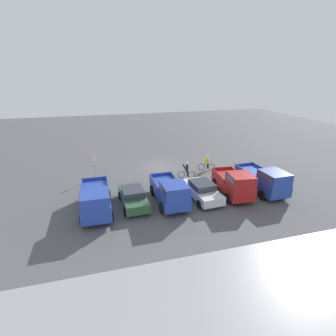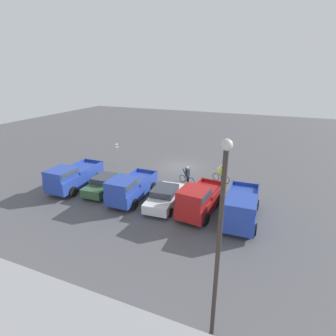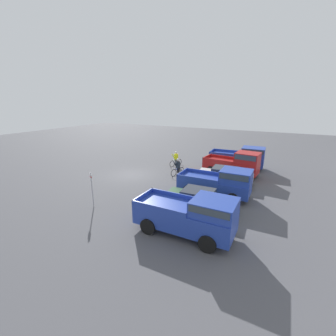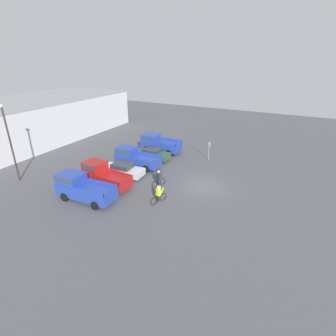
% 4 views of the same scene
% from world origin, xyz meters
% --- Properties ---
extents(ground_plane, '(80.00, 80.00, 0.00)m').
position_xyz_m(ground_plane, '(0.00, 0.00, 0.00)').
color(ground_plane, '#4C4C51').
extents(pickup_truck_0, '(2.38, 5.50, 2.27)m').
position_xyz_m(pickup_truck_0, '(-7.31, 8.82, 1.16)').
color(pickup_truck_0, '#233D9E').
rests_on(pickup_truck_0, ground_plane).
extents(pickup_truck_1, '(2.52, 5.18, 2.33)m').
position_xyz_m(pickup_truck_1, '(-4.44, 8.88, 1.19)').
color(pickup_truck_1, maroon).
rests_on(pickup_truck_1, ground_plane).
extents(sedan_0, '(2.23, 4.63, 1.43)m').
position_xyz_m(sedan_0, '(-1.70, 8.52, 0.72)').
color(sedan_0, silver).
rests_on(sedan_0, ground_plane).
extents(pickup_truck_2, '(2.22, 5.21, 2.18)m').
position_xyz_m(pickup_truck_2, '(1.10, 8.87, 1.13)').
color(pickup_truck_2, '#233D9E').
rests_on(pickup_truck_2, ground_plane).
extents(sedan_1, '(2.07, 4.40, 1.40)m').
position_xyz_m(sedan_1, '(3.90, 8.20, 0.71)').
color(sedan_1, '#2D5133').
rests_on(sedan_1, ground_plane).
extents(pickup_truck_3, '(2.27, 5.25, 2.23)m').
position_xyz_m(pickup_truck_3, '(6.71, 8.83, 1.17)').
color(pickup_truck_3, '#233D9E').
rests_on(pickup_truck_3, ground_plane).
extents(cyclist_0, '(1.63, 0.67, 1.67)m').
position_xyz_m(cyclist_0, '(-1.97, 3.99, 0.82)').
color(cyclist_0, black).
rests_on(cyclist_0, ground_plane).
extents(cyclist_1, '(1.70, 0.69, 1.67)m').
position_xyz_m(cyclist_1, '(-4.76, 2.47, 0.83)').
color(cyclist_1, black).
rests_on(cyclist_1, ground_plane).
extents(fire_lane_sign, '(0.15, 0.28, 2.43)m').
position_xyz_m(fire_lane_sign, '(6.67, 1.85, 1.46)').
color(fire_lane_sign, '#9E9EA3').
rests_on(fire_lane_sign, ground_plane).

